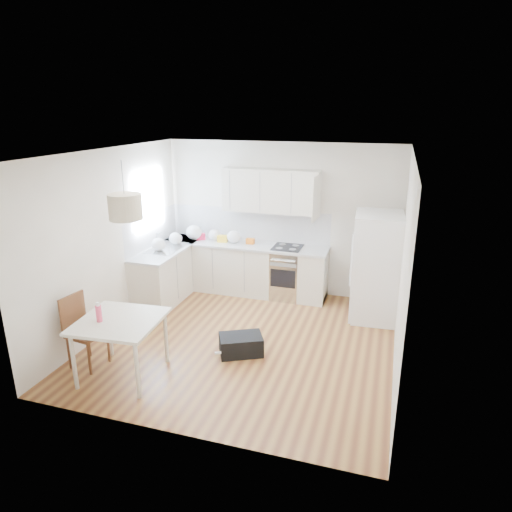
{
  "coord_description": "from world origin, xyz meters",
  "views": [
    {
      "loc": [
        1.93,
        -5.63,
        3.24
      ],
      "look_at": [
        0.06,
        0.4,
        1.19
      ],
      "focal_mm": 32.0,
      "sensor_mm": 36.0,
      "label": 1
    }
  ],
  "objects_px": {
    "refrigerator": "(377,267)",
    "dining_chair": "(87,332)",
    "dining_table": "(120,326)",
    "gym_bag": "(241,345)"
  },
  "relations": [
    {
      "from": "dining_chair",
      "to": "gym_bag",
      "type": "relative_size",
      "value": 1.66
    },
    {
      "from": "refrigerator",
      "to": "dining_chair",
      "type": "relative_size",
      "value": 1.77
    },
    {
      "from": "dining_chair",
      "to": "refrigerator",
      "type": "bearing_deg",
      "value": 44.77
    },
    {
      "from": "gym_bag",
      "to": "dining_chair",
      "type": "bearing_deg",
      "value": 178.66
    },
    {
      "from": "dining_table",
      "to": "dining_chair",
      "type": "distance_m",
      "value": 0.6
    },
    {
      "from": "refrigerator",
      "to": "gym_bag",
      "type": "bearing_deg",
      "value": -137.0
    },
    {
      "from": "refrigerator",
      "to": "dining_table",
      "type": "relative_size",
      "value": 1.63
    },
    {
      "from": "refrigerator",
      "to": "dining_table",
      "type": "bearing_deg",
      "value": -140.73
    },
    {
      "from": "dining_chair",
      "to": "gym_bag",
      "type": "xyz_separation_m",
      "value": [
        1.81,
        0.87,
        -0.35
      ]
    },
    {
      "from": "refrigerator",
      "to": "gym_bag",
      "type": "distance_m",
      "value": 2.53
    }
  ]
}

